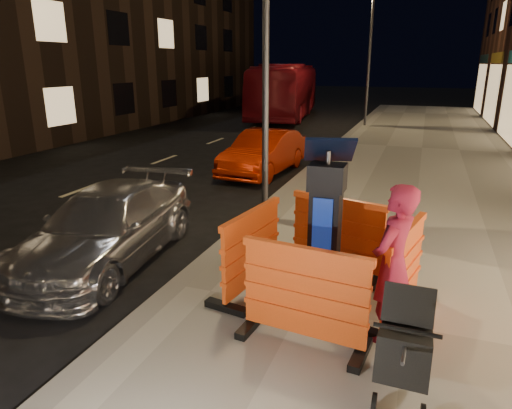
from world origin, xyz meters
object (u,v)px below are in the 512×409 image
(car_silver, at_px, (111,260))
(stroller, at_px, (404,347))
(barrier_front, at_px, (304,296))
(man, at_px, (393,264))
(bus_doubledecker, at_px, (285,118))
(barrier_kerbside, at_px, (252,251))
(barrier_back, at_px, (337,235))
(parking_kiosk, at_px, (325,228))
(barrier_bldgside, at_px, (403,273))
(car_red, at_px, (264,173))

(car_silver, bearing_deg, stroller, -27.98)
(barrier_front, relative_size, man, 0.81)
(bus_doubledecker, bearing_deg, barrier_kerbside, -82.65)
(barrier_back, relative_size, stroller, 1.44)
(parking_kiosk, distance_m, car_silver, 3.76)
(barrier_bldgside, height_order, stroller, barrier_bldgside)
(barrier_bldgside, bearing_deg, bus_doubledecker, 33.36)
(barrier_back, bearing_deg, barrier_bldgside, -30.82)
(barrier_back, height_order, car_silver, barrier_back)
(car_red, xyz_separation_m, man, (4.07, -7.57, 1.03))
(barrier_bldgside, distance_m, bus_doubledecker, 22.19)
(car_silver, bearing_deg, car_red, 80.93)
(parking_kiosk, relative_size, barrier_kerbside, 1.40)
(parking_kiosk, distance_m, car_red, 7.83)
(barrier_bldgside, distance_m, stroller, 1.43)
(parking_kiosk, distance_m, bus_doubledecker, 21.90)
(parking_kiosk, bearing_deg, stroller, -42.75)
(parking_kiosk, height_order, car_silver, parking_kiosk)
(barrier_back, bearing_deg, barrier_front, -75.82)
(parking_kiosk, height_order, stroller, parking_kiosk)
(stroller, bearing_deg, parking_kiosk, 127.26)
(parking_kiosk, xyz_separation_m, barrier_front, (0.00, -0.95, -0.44))
(barrier_bldgside, height_order, bus_doubledecker, bus_doubledecker)
(barrier_back, bearing_deg, man, -46.20)
(barrier_back, relative_size, barrier_kerbside, 1.00)
(barrier_kerbside, xyz_separation_m, car_red, (-2.28, 7.04, -0.71))
(parking_kiosk, height_order, man, parking_kiosk)
(car_silver, distance_m, man, 4.62)
(car_silver, xyz_separation_m, man, (4.40, -0.94, 1.03))
(barrier_front, xyz_separation_m, man, (0.84, 0.42, 0.32))
(car_silver, xyz_separation_m, bus_doubledecker, (-3.14, 20.41, 0.00))
(barrier_back, xyz_separation_m, stroller, (1.04, -2.38, -0.06))
(car_silver, bearing_deg, barrier_kerbside, -15.12)
(parking_kiosk, height_order, bus_doubledecker, parking_kiosk)
(parking_kiosk, xyz_separation_m, barrier_kerbside, (-0.95, 0.00, -0.44))
(barrier_back, height_order, barrier_bldgside, same)
(car_silver, bearing_deg, barrier_bldgside, -11.38)
(parking_kiosk, relative_size, barrier_back, 1.40)
(barrier_front, distance_m, barrier_back, 1.90)
(barrier_kerbside, distance_m, man, 1.90)
(barrier_front, xyz_separation_m, bus_doubledecker, (-6.70, 21.77, -0.71))
(car_red, relative_size, stroller, 3.75)
(parking_kiosk, bearing_deg, bus_doubledecker, 119.02)
(barrier_bldgside, relative_size, bus_doubledecker, 0.13)
(barrier_kerbside, relative_size, man, 0.81)
(barrier_back, height_order, bus_doubledecker, bus_doubledecker)
(barrier_bldgside, bearing_deg, parking_kiosk, 103.18)
(parking_kiosk, bearing_deg, car_red, 125.79)
(bus_doubledecker, height_order, man, man)
(parking_kiosk, xyz_separation_m, man, (0.84, -0.53, -0.12))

